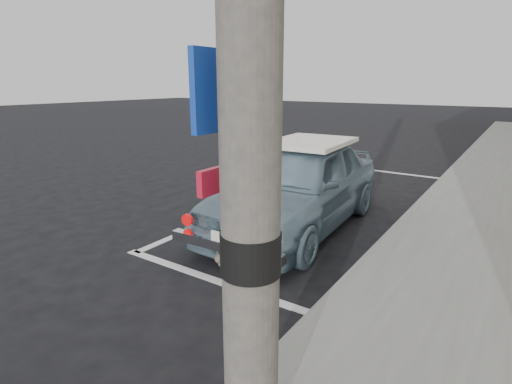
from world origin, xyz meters
TOP-DOWN VIEW (x-y plane):
  - ground at (0.00, 0.00)m, footprint 80.00×80.00m
  - sidewalk at (3.20, 2.00)m, footprint 2.80×40.00m
  - pline_rear at (0.50, -0.50)m, footprint 3.00×0.12m
  - pline_front at (0.50, 6.50)m, footprint 3.00×0.12m
  - pline_side at (-0.90, 3.00)m, footprint 0.12×7.00m
  - retro_coupe at (0.41, 1.66)m, footprint 1.86×4.16m
  - cat at (0.42, -0.15)m, footprint 0.28×0.47m

SIDE VIEW (x-z plane):
  - ground at x=0.00m, z-range 0.00..0.00m
  - pline_rear at x=0.50m, z-range 0.00..0.01m
  - pline_front at x=0.50m, z-range 0.00..0.01m
  - pline_side at x=-0.90m, z-range 0.00..0.01m
  - sidewalk at x=3.20m, z-range 0.00..0.15m
  - cat at x=0.42m, z-range -0.01..0.25m
  - retro_coupe at x=0.41m, z-range 0.01..1.39m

